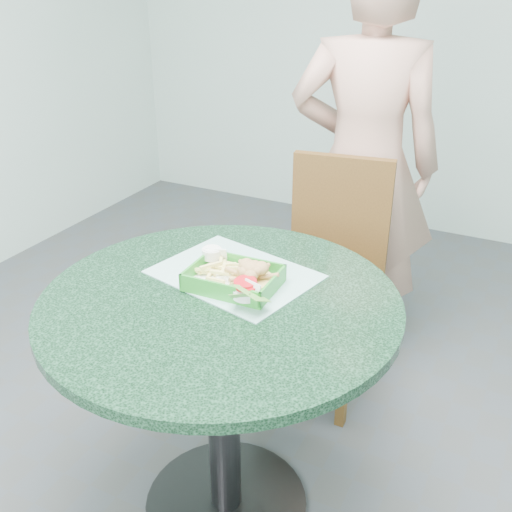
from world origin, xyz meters
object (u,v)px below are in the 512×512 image
at_px(diner_person, 366,146).
at_px(cafe_table, 222,356).
at_px(food_basket, 234,288).
at_px(crab_sandwich, 251,280).
at_px(sauce_ramekin, 214,259).
at_px(dining_chair, 330,264).

bearing_deg(diner_person, cafe_table, 73.47).
relative_size(diner_person, food_basket, 7.64).
distance_m(diner_person, food_basket, 1.01).
distance_m(food_basket, crab_sandwich, 0.06).
distance_m(diner_person, sauce_ramekin, 0.95).
relative_size(cafe_table, food_basket, 4.02).
bearing_deg(cafe_table, food_basket, 86.27).
xyz_separation_m(dining_chair, diner_person, (0.01, 0.31, 0.38)).
bearing_deg(crab_sandwich, food_basket, -176.36).
bearing_deg(dining_chair, crab_sandwich, -97.00).
relative_size(cafe_table, crab_sandwich, 7.96).
bearing_deg(sauce_ramekin, cafe_table, -54.11).
xyz_separation_m(cafe_table, crab_sandwich, (0.06, 0.07, 0.22)).
height_order(cafe_table, diner_person, diner_person).
bearing_deg(sauce_ramekin, food_basket, -33.78).
bearing_deg(dining_chair, sauce_ramekin, -111.07).
bearing_deg(diner_person, sauce_ramekin, 67.04).
distance_m(diner_person, crab_sandwich, 1.01).
height_order(diner_person, sauce_ramekin, diner_person).
height_order(diner_person, food_basket, diner_person).
relative_size(dining_chair, diner_person, 0.51).
bearing_deg(cafe_table, dining_chair, 86.98).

